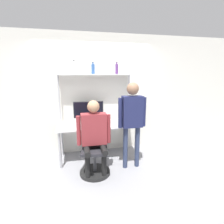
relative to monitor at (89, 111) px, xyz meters
name	(u,v)px	position (x,y,z in m)	size (l,w,h in m)	color
ground_plane	(100,165)	(0.16, -0.60, -1.02)	(12.00, 12.00, 0.00)	gray
wall_back	(94,95)	(0.16, 0.20, 0.33)	(8.00, 0.06, 2.70)	silver
desk	(97,127)	(0.16, -0.20, -0.33)	(1.67, 0.75, 0.77)	white
shelf_unit	(95,88)	(0.16, 0.04, 0.49)	(1.59, 0.25, 1.82)	silver
monitor	(89,111)	(0.00, 0.00, 0.00)	(0.66, 0.21, 0.46)	#333338
laptop	(90,122)	(0.01, -0.30, -0.19)	(0.32, 0.24, 0.24)	#333338
cell_phone	(103,125)	(0.25, -0.36, -0.25)	(0.07, 0.15, 0.01)	silver
office_chair	(95,158)	(0.02, -0.83, -0.73)	(0.56, 0.56, 0.95)	black
person_seated	(94,132)	(0.02, -0.88, -0.20)	(0.61, 0.47, 1.37)	black
person_standing	(132,115)	(0.75, -0.77, 0.04)	(0.54, 0.23, 1.67)	#2D3856
bottle_blue	(93,69)	(0.12, 0.04, 0.90)	(0.08, 0.08, 0.25)	#335999
bottle_clear	(74,68)	(-0.27, 0.04, 0.91)	(0.08, 0.08, 0.28)	silver
bottle_purple	(117,69)	(0.65, 0.04, 0.91)	(0.07, 0.07, 0.26)	#593372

